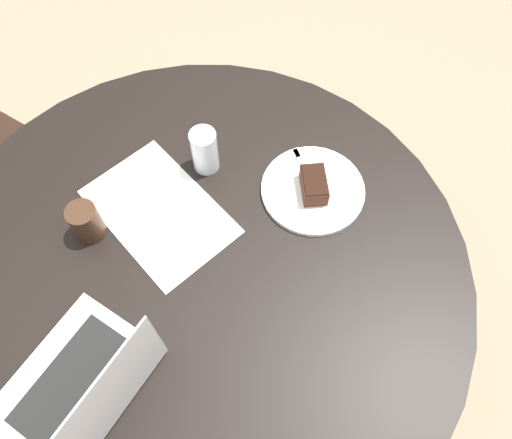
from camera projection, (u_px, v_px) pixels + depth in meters
ground_plane at (217, 348)px, 1.78m from camera, size 12.00×12.00×0.00m
dining_table at (200, 285)px, 1.23m from camera, size 1.25×1.25×0.74m
paper_document at (159, 211)px, 1.19m from camera, size 0.37×0.25×0.00m
plate at (313, 190)px, 1.22m from camera, size 0.25×0.25×0.01m
cake_slice at (314, 185)px, 1.19m from camera, size 0.11×0.10×0.05m
fork at (305, 170)px, 1.23m from camera, size 0.17×0.07×0.00m
coffee_glass at (86, 222)px, 1.12m from camera, size 0.07×0.07×0.10m
water_glass at (205, 151)px, 1.20m from camera, size 0.06×0.06×0.12m
laptop at (82, 389)px, 0.96m from camera, size 0.31×0.36×0.24m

